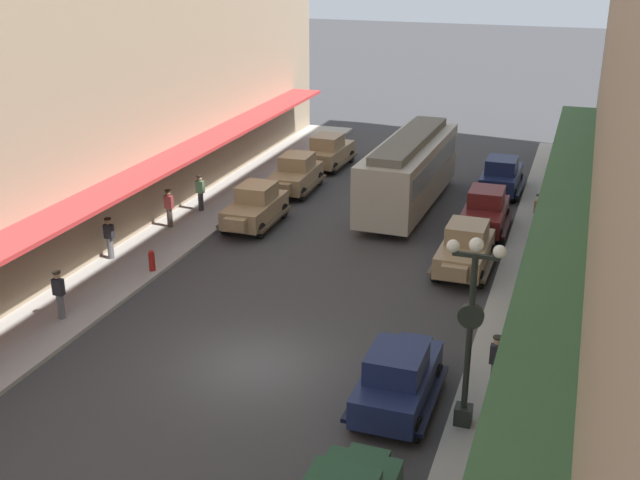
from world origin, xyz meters
TOP-DOWN VIEW (x-y plane):
  - ground_plane at (0.00, 0.00)m, footprint 200.00×200.00m
  - sidewalk_left at (-7.50, 0.00)m, footprint 3.00×60.00m
  - sidewalk_right at (7.50, 0.00)m, footprint 3.00×60.00m
  - parked_car_0 at (4.55, -0.80)m, footprint 2.15×4.26m
  - parked_car_1 at (-4.70, 21.13)m, footprint 2.27×4.31m
  - parked_car_2 at (4.87, 19.47)m, footprint 2.18×4.27m
  - parked_car_3 at (-4.86, 16.40)m, footprint 2.24×4.30m
  - parked_car_5 at (4.85, 13.73)m, footprint 2.17×4.27m
  - parked_car_6 at (-4.78, 11.14)m, footprint 2.19×4.28m
  - parked_car_7 at (4.75, 9.12)m, footprint 2.19×4.28m
  - streetcar at (1.01, 15.72)m, footprint 2.78×9.67m
  - lamp_post_with_clock at (6.40, -1.20)m, footprint 1.42×0.44m
  - fire_hydrant at (-6.35, 4.95)m, footprint 0.24×0.24m
  - pedestrian_0 at (-7.80, 11.82)m, footprint 0.36×0.28m
  - pedestrian_1 at (7.04, 13.92)m, footprint 0.36×0.28m
  - pedestrian_2 at (6.95, 0.67)m, footprint 0.36×0.28m
  - pedestrian_3 at (-7.14, 0.48)m, footprint 0.36×0.28m
  - pedestrian_4 at (-8.07, 9.41)m, footprint 0.36×0.28m
  - pedestrian_5 at (-8.48, 5.46)m, footprint 0.36×0.28m

SIDE VIEW (x-z plane):
  - ground_plane at x=0.00m, z-range 0.00..0.00m
  - sidewalk_left at x=-7.50m, z-range 0.00..0.15m
  - sidewalk_right at x=7.50m, z-range 0.00..0.15m
  - fire_hydrant at x=-6.35m, z-range 0.15..0.97m
  - parked_car_0 at x=4.55m, z-range 0.02..1.86m
  - parked_car_1 at x=-4.70m, z-range 0.02..1.86m
  - parked_car_2 at x=4.87m, z-range 0.02..1.86m
  - parked_car_3 at x=-4.86m, z-range 0.02..1.86m
  - parked_car_5 at x=4.85m, z-range 0.02..1.86m
  - parked_car_6 at x=-4.78m, z-range 0.02..1.86m
  - parked_car_7 at x=4.75m, z-range 0.02..1.86m
  - pedestrian_0 at x=-7.80m, z-range 0.18..1.85m
  - pedestrian_1 at x=7.04m, z-range 0.18..1.85m
  - pedestrian_2 at x=6.95m, z-range 0.18..1.85m
  - pedestrian_3 at x=-7.14m, z-range 0.18..1.85m
  - pedestrian_4 at x=-8.07m, z-range 0.18..1.85m
  - pedestrian_5 at x=-8.48m, z-range 0.18..1.85m
  - streetcar at x=1.01m, z-range 0.17..3.63m
  - lamp_post_with_clock at x=6.40m, z-range 0.41..5.57m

